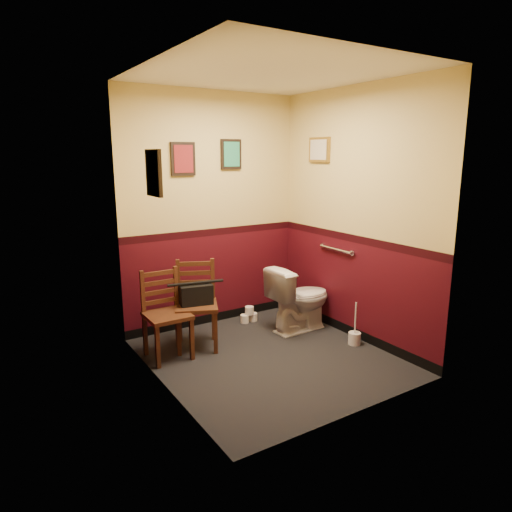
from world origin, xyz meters
The scene contains 17 objects.
floor centered at (0.00, 0.00, 0.00)m, with size 2.20×2.40×0.00m, color black.
ceiling centered at (0.00, 0.00, 2.70)m, with size 2.20×2.40×0.00m, color silver.
wall_back centered at (0.00, 1.20, 1.35)m, with size 2.20×2.70×0.00m, color #3D0912.
wall_front centered at (0.00, -1.20, 1.35)m, with size 2.20×2.70×0.00m, color #3D0912.
wall_left centered at (-1.10, 0.00, 1.35)m, with size 2.40×2.70×0.00m, color #3D0912.
wall_right centered at (1.10, 0.00, 1.35)m, with size 2.40×2.70×0.00m, color #3D0912.
grab_bar centered at (1.07, 0.25, 0.95)m, with size 0.05×0.56×0.06m.
framed_print_back_a centered at (-0.35, 1.18, 1.95)m, with size 0.28×0.04×0.36m.
framed_print_back_b centered at (0.25, 1.18, 2.00)m, with size 0.26×0.04×0.34m.
framed_print_left centered at (-1.08, 0.10, 1.85)m, with size 0.04×0.30×0.38m.
framed_print_right centered at (1.08, 0.60, 2.05)m, with size 0.04×0.34×0.28m.
toilet centered at (0.72, 0.44, 0.37)m, with size 0.43×0.76×0.75m, color white.
toilet_brush centered at (0.96, -0.22, 0.08)m, with size 0.13×0.13×0.47m.
chair_left centered at (-0.85, 0.59, 0.44)m, with size 0.41×0.41×0.88m.
chair_right centered at (-0.48, 0.66, 0.46)m, with size 0.56×0.56×0.91m.
handbag centered at (-0.50, 0.62, 0.58)m, with size 0.36×0.23×0.24m.
tp_stack centered at (0.35, 0.96, 0.08)m, with size 0.22×0.12×0.19m.
Camera 1 is at (-2.40, -3.52, 2.00)m, focal length 32.00 mm.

